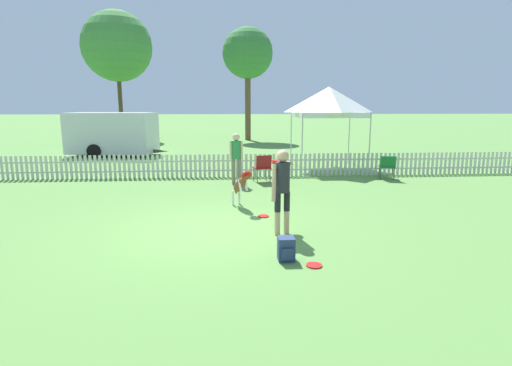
% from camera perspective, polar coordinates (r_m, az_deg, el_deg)
% --- Properties ---
extents(ground_plane, '(240.00, 240.00, 0.00)m').
position_cam_1_polar(ground_plane, '(8.25, -6.08, -6.57)').
color(ground_plane, '#5B8C42').
extents(handler_person, '(0.44, 1.09, 1.66)m').
position_cam_1_polar(handler_person, '(7.70, 3.73, 0.22)').
color(handler_person, tan).
rests_on(handler_person, ground_plane).
extents(leaping_dog, '(0.52, 1.09, 0.99)m').
position_cam_1_polar(leaping_dog, '(9.78, -2.22, -0.20)').
color(leaping_dog, brown).
rests_on(leaping_dog, ground_plane).
extents(frisbee_near_handler, '(0.25, 0.25, 0.02)m').
position_cam_1_polar(frisbee_near_handler, '(9.10, 1.06, -4.76)').
color(frisbee_near_handler, red).
rests_on(frisbee_near_handler, ground_plane).
extents(frisbee_near_dog, '(0.25, 0.25, 0.02)m').
position_cam_1_polar(frisbee_near_dog, '(6.46, 8.30, -11.56)').
color(frisbee_near_dog, red).
rests_on(frisbee_near_dog, ground_plane).
extents(backpack_on_grass, '(0.27, 0.30, 0.38)m').
position_cam_1_polar(backpack_on_grass, '(6.58, 4.33, -9.38)').
color(backpack_on_grass, navy).
rests_on(backpack_on_grass, ground_plane).
extents(picket_fence, '(27.54, 0.04, 0.81)m').
position_cam_1_polar(picket_fence, '(14.13, -5.36, 2.48)').
color(picket_fence, beige).
rests_on(picket_fence, ground_plane).
extents(folding_chair_blue_left, '(0.61, 0.63, 0.91)m').
position_cam_1_polar(folding_chair_blue_left, '(13.09, 0.97, 2.47)').
color(folding_chair_blue_left, '#333338').
rests_on(folding_chair_blue_left, ground_plane).
extents(folding_chair_center, '(0.63, 0.65, 0.82)m').
position_cam_1_polar(folding_chair_center, '(14.35, 18.26, 2.42)').
color(folding_chair_center, '#333338').
rests_on(folding_chair_center, ground_plane).
extents(canopy_tent_main, '(2.59, 2.59, 3.22)m').
position_cam_1_polar(canopy_tent_main, '(16.32, 10.36, 11.29)').
color(canopy_tent_main, '#B2B2B2').
rests_on(canopy_tent_main, ground_plane).
extents(spectator_standing, '(0.42, 0.27, 1.63)m').
position_cam_1_polar(spectator_standing, '(12.67, -2.84, 4.18)').
color(spectator_standing, '#7A705B').
rests_on(spectator_standing, ground_plane).
extents(equipment_trailer, '(5.05, 2.62, 2.16)m').
position_cam_1_polar(equipment_trailer, '(21.39, -19.82, 6.74)').
color(equipment_trailer, silver).
rests_on(equipment_trailer, ground_plane).
extents(tree_left_grove, '(5.08, 5.08, 9.33)m').
position_cam_1_polar(tree_left_grove, '(32.55, -19.25, 17.93)').
color(tree_left_grove, '#4C3823').
rests_on(tree_left_grove, ground_plane).
extents(tree_right_grove, '(3.61, 3.61, 8.01)m').
position_cam_1_polar(tree_right_grove, '(29.95, -1.20, 17.95)').
color(tree_right_grove, brown).
rests_on(tree_right_grove, ground_plane).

